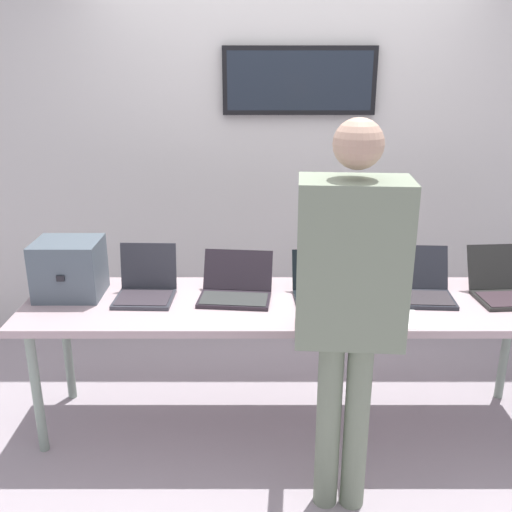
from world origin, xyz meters
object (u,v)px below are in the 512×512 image
Objects in this scene: laptop_station_3 at (420,287)px; laptop_station_4 at (507,287)px; workbench at (292,310)px; laptop_station_2 at (328,287)px; equipment_box at (72,268)px; laptop_station_0 at (148,286)px; person at (352,289)px; laptop_station_1 at (238,288)px.

laptop_station_4 reaches higher than laptop_station_3.
laptop_station_3 is at bearing 6.08° from workbench.
workbench is at bearing -161.38° from laptop_station_2.
equipment_box is 2.34m from laptop_station_4.
workbench is 7.90× the size of laptop_station_2.
laptop_station_0 reaches higher than laptop_station_2.
workbench is at bearing -4.30° from equipment_box.
laptop_station_0 is 1.22m from person.
equipment_box is 0.92× the size of laptop_station_4.
person is at bearing -54.00° from laptop_station_1.
person reaches higher than laptop_station_3.
workbench is 7.50× the size of laptop_station_4.
equipment_box is 0.90m from laptop_station_1.
laptop_station_3 is 0.46m from laptop_station_4.
laptop_station_1 is 0.98m from laptop_station_3.
laptop_station_0 is 0.77× the size of laptop_station_1.
laptop_station_2 is 0.20× the size of person.
laptop_station_4 is at bearing -0.24° from laptop_station_2.
laptop_station_3 is at bearing 0.39° from laptop_station_0.
laptop_station_3 is (1.87, -0.02, -0.10)m from equipment_box.
workbench is 0.31m from laptop_station_1.
laptop_station_2 is at bearing 90.89° from person.
workbench is at bearing -4.71° from laptop_station_0.
person is at bearing -89.11° from laptop_station_2.
equipment_box is 1.09× the size of laptop_station_0.
workbench is at bearing -176.96° from laptop_station_4.
laptop_station_4 is at bearing -0.68° from equipment_box.
workbench is at bearing -173.92° from laptop_station_3.
laptop_station_4 is at bearing 3.04° from workbench.
equipment_box reaches higher than laptop_station_4.
laptop_station_2 is 0.95× the size of laptop_station_4.
laptop_station_2 is 0.96m from laptop_station_4.
workbench is 8.18× the size of equipment_box.
person is (0.49, -0.68, 0.27)m from laptop_station_1.
laptop_station_0 is at bearing -3.52° from equipment_box.
laptop_station_0 is 0.84× the size of laptop_station_4.
person is at bearing -27.15° from equipment_box.
person is at bearing -124.93° from laptop_station_3.
equipment_box is at bearing 179.32° from laptop_station_4.
laptop_station_4 is (2.33, -0.03, -0.10)m from equipment_box.
laptop_station_1 is 1.09× the size of laptop_station_4.
person is at bearing -35.07° from laptop_station_0.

